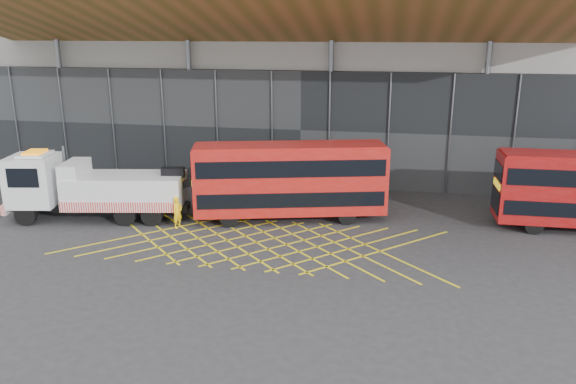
# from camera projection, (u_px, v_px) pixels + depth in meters

# --- Properties ---
(ground_plane) EXTENTS (120.00, 120.00, 0.00)m
(ground_plane) POSITION_uv_depth(u_px,v_px,m) (227.00, 240.00, 29.64)
(ground_plane) COLOR #2A2A2C
(road_markings) EXTENTS (19.96, 7.16, 0.01)m
(road_markings) POSITION_uv_depth(u_px,v_px,m) (256.00, 242.00, 29.35)
(road_markings) COLOR yellow
(road_markings) RESTS_ON ground_plane
(construction_building) EXTENTS (55.00, 23.97, 18.00)m
(construction_building) POSITION_uv_depth(u_px,v_px,m) (315.00, 52.00, 44.10)
(construction_building) COLOR gray
(construction_building) RESTS_ON ground_plane
(recovery_truck) EXTENTS (11.92, 4.55, 4.13)m
(recovery_truck) POSITION_uv_depth(u_px,v_px,m) (91.00, 187.00, 32.48)
(recovery_truck) COLOR black
(recovery_truck) RESTS_ON ground_plane
(bus_towed) EXTENTS (11.24, 5.25, 4.47)m
(bus_towed) POSITION_uv_depth(u_px,v_px,m) (290.00, 178.00, 32.23)
(bus_towed) COLOR #AD140F
(bus_towed) RESTS_ON ground_plane
(worker) EXTENTS (0.64, 0.76, 1.78)m
(worker) POSITION_uv_depth(u_px,v_px,m) (178.00, 212.00, 31.32)
(worker) COLOR yellow
(worker) RESTS_ON ground_plane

